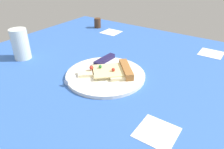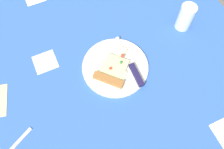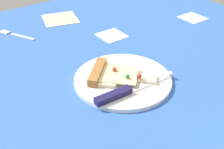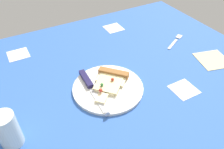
{
  "view_description": "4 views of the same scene",
  "coord_description": "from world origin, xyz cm",
  "px_view_note": "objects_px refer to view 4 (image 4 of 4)",
  "views": [
    {
      "loc": [
        30.59,
        -41.81,
        35.58
      ],
      "look_at": [
        -3.15,
        7.17,
        1.8
      ],
      "focal_mm": 33.79,
      "sensor_mm": 36.0,
      "label": 1
    },
    {
      "loc": [
        12.79,
        45.73,
        81.19
      ],
      "look_at": [
        -2.83,
        11.27,
        3.36
      ],
      "focal_mm": 36.6,
      "sensor_mm": 36.0,
      "label": 2
    },
    {
      "loc": [
        -56.16,
        46.97,
        44.59
      ],
      "look_at": [
        -5.08,
        10.36,
        2.83
      ],
      "focal_mm": 45.74,
      "sensor_mm": 36.0,
      "label": 3
    },
    {
      "loc": [
        -34.04,
        -46.59,
        58.26
      ],
      "look_at": [
        -2.34,
        10.9,
        3.05
      ],
      "focal_mm": 35.84,
      "sensor_mm": 36.0,
      "label": 4
    }
  ],
  "objects_px": {
    "plate": "(108,88)",
    "knife": "(91,86)",
    "pizza_slice": "(110,81)",
    "napkin": "(213,60)",
    "fork": "(175,41)",
    "drinking_glass": "(8,130)"
  },
  "relations": [
    {
      "from": "plate",
      "to": "knife",
      "type": "height_order",
      "value": "knife"
    },
    {
      "from": "pizza_slice",
      "to": "napkin",
      "type": "height_order",
      "value": "pizza_slice"
    },
    {
      "from": "plate",
      "to": "fork",
      "type": "relative_size",
      "value": 1.84
    },
    {
      "from": "plate",
      "to": "fork",
      "type": "height_order",
      "value": "plate"
    },
    {
      "from": "knife",
      "to": "fork",
      "type": "relative_size",
      "value": 1.67
    },
    {
      "from": "drinking_glass",
      "to": "napkin",
      "type": "height_order",
      "value": "drinking_glass"
    },
    {
      "from": "plate",
      "to": "fork",
      "type": "xyz_separation_m",
      "value": [
        0.45,
        0.14,
        -0.0
      ]
    },
    {
      "from": "pizza_slice",
      "to": "drinking_glass",
      "type": "bearing_deg",
      "value": 59.57
    },
    {
      "from": "plate",
      "to": "drinking_glass",
      "type": "distance_m",
      "value": 0.36
    },
    {
      "from": "pizza_slice",
      "to": "fork",
      "type": "relative_size",
      "value": 1.25
    },
    {
      "from": "napkin",
      "to": "plate",
      "type": "bearing_deg",
      "value": 172.95
    },
    {
      "from": "fork",
      "to": "napkin",
      "type": "relative_size",
      "value": 1.11
    },
    {
      "from": "knife",
      "to": "napkin",
      "type": "height_order",
      "value": "knife"
    },
    {
      "from": "plate",
      "to": "knife",
      "type": "relative_size",
      "value": 1.1
    },
    {
      "from": "knife",
      "to": "drinking_glass",
      "type": "distance_m",
      "value": 0.31
    },
    {
      "from": "knife",
      "to": "napkin",
      "type": "bearing_deg",
      "value": 173.29
    },
    {
      "from": "drinking_glass",
      "to": "fork",
      "type": "bearing_deg",
      "value": 14.31
    },
    {
      "from": "knife",
      "to": "pizza_slice",
      "type": "bearing_deg",
      "value": 175.59
    },
    {
      "from": "pizza_slice",
      "to": "napkin",
      "type": "bearing_deg",
      "value": -142.6
    },
    {
      "from": "drinking_glass",
      "to": "napkin",
      "type": "xyz_separation_m",
      "value": [
        0.84,
        0.01,
        -0.06
      ]
    },
    {
      "from": "plate",
      "to": "pizza_slice",
      "type": "xyz_separation_m",
      "value": [
        0.02,
        0.02,
        0.01
      ]
    },
    {
      "from": "knife",
      "to": "fork",
      "type": "distance_m",
      "value": 0.52
    }
  ]
}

